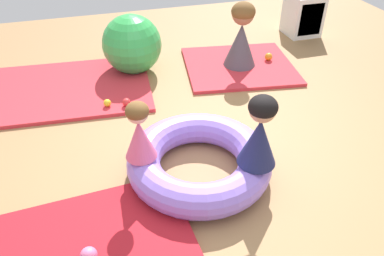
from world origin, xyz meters
name	(u,v)px	position (x,y,z in m)	size (l,w,h in m)	color
ground_plane	(212,164)	(0.00, 0.00, 0.00)	(8.00, 8.00, 0.00)	#9E7549
gym_mat_center_rear	(65,89)	(-1.15, 1.60, 0.02)	(1.83, 1.27, 0.04)	red
gym_mat_near_right	(239,66)	(0.88, 1.59, 0.02)	(1.27, 1.14, 0.04)	red
inflatable_cushion	(199,160)	(-0.14, -0.07, 0.13)	(1.14, 1.14, 0.26)	#9975EA
child_in_pink	(139,131)	(-0.58, -0.04, 0.49)	(0.32, 0.32, 0.46)	#E5608E
child_in_navy	(260,132)	(0.21, -0.34, 0.53)	(0.40, 0.40, 0.55)	navy
adult_seated	(241,36)	(0.88, 1.59, 0.40)	(0.46, 0.46, 0.75)	#4C4751
play_ball_pink	(89,255)	(-1.03, -0.68, 0.09)	(0.11, 0.11, 0.11)	pink
play_ball_red	(126,102)	(-0.56, 1.04, 0.08)	(0.08, 0.08, 0.08)	red
play_ball_orange	(269,57)	(1.27, 1.59, 0.09)	(0.09, 0.09, 0.09)	orange
play_ball_yellow	(107,103)	(-0.74, 1.08, 0.08)	(0.07, 0.07, 0.07)	yellow
exercise_ball_large	(132,44)	(-0.35, 1.84, 0.34)	(0.68, 0.68, 0.68)	green
storage_cube	(304,15)	(2.14, 2.31, 0.28)	(0.44, 0.44, 0.56)	silver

